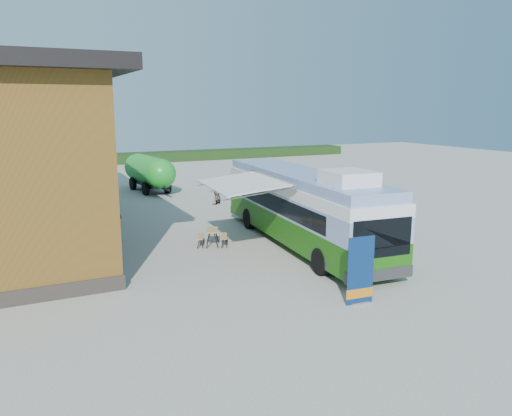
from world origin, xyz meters
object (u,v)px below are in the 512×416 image
banner (360,277)px  slurry_tanker (149,171)px  person_b (215,191)px  person_a (117,221)px  bus (302,205)px  picnic_table (212,233)px

banner → slurry_tanker: slurry_tanker is taller
banner → person_b: (1.79, 16.77, -0.06)m
banner → person_b: banner is taller
person_a → slurry_tanker: size_ratio=0.24×
bus → banner: size_ratio=5.74×
banner → person_b: size_ratio=1.31×
bus → picnic_table: 4.06m
picnic_table → person_b: size_ratio=0.98×
banner → person_a: (-5.19, 11.02, -0.04)m
bus → banner: 6.87m
bus → picnic_table: size_ratio=7.67×
picnic_table → person_a: size_ratio=0.96×
slurry_tanker → picnic_table: bearing=-100.2°
banner → person_b: 16.86m
bus → slurry_tanker: bus is taller
picnic_table → banner: bearing=-55.9°
person_a → slurry_tanker: slurry_tanker is taller
person_b → slurry_tanker: bearing=-106.8°
person_b → person_a: bearing=1.9°
person_a → slurry_tanker: bearing=21.7°
banner → picnic_table: 8.26m
person_a → person_b: size_ratio=1.02×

